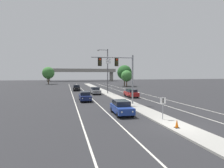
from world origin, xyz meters
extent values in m
plane|color=#28282B|center=(0.00, 0.00, 0.00)|extent=(260.00, 260.00, 0.00)
cube|color=#9E9B93|center=(0.00, 18.00, 0.07)|extent=(2.40, 110.00, 0.15)
cube|color=silver|center=(-4.70, 25.00, 0.00)|extent=(0.14, 100.00, 0.01)
cube|color=silver|center=(4.70, 25.00, 0.00)|extent=(0.14, 100.00, 0.01)
cube|color=silver|center=(-8.00, 25.00, 0.00)|extent=(0.14, 100.00, 0.01)
cube|color=silver|center=(8.00, 25.00, 0.00)|extent=(0.14, 100.00, 0.01)
cylinder|color=gray|center=(0.23, 12.29, 3.75)|extent=(0.24, 0.24, 7.20)
cylinder|color=gray|center=(-2.83, 12.29, 6.95)|extent=(6.13, 0.16, 0.16)
cube|color=black|center=(-2.22, 12.33, 6.30)|extent=(0.56, 0.06, 1.20)
cube|color=#38330F|center=(-2.22, 12.29, 6.30)|extent=(0.32, 0.32, 1.00)
sphere|color=red|center=(-2.22, 12.12, 6.62)|extent=(0.22, 0.22, 0.22)
sphere|color=#282828|center=(-2.22, 12.12, 6.30)|extent=(0.22, 0.22, 0.22)
sphere|color=#282828|center=(-2.22, 12.12, 5.98)|extent=(0.22, 0.22, 0.22)
cube|color=black|center=(-4.67, 12.33, 6.30)|extent=(0.56, 0.06, 1.20)
cube|color=#38330F|center=(-4.67, 12.29, 6.30)|extent=(0.32, 0.32, 1.00)
sphere|color=red|center=(-4.67, 12.12, 6.62)|extent=(0.22, 0.22, 0.22)
sphere|color=#282828|center=(-4.67, 12.12, 6.30)|extent=(0.22, 0.22, 0.22)
sphere|color=#282828|center=(-4.67, 12.12, 5.98)|extent=(0.22, 0.22, 0.22)
cube|color=white|center=(-3.45, 12.27, 6.40)|extent=(0.70, 0.04, 0.70)
cylinder|color=gray|center=(-0.20, 2.33, 1.25)|extent=(0.08, 0.08, 2.20)
cube|color=white|center=(-0.20, 2.30, 2.00)|extent=(0.60, 0.03, 0.60)
cube|color=black|center=(-0.20, 2.28, 2.00)|extent=(0.12, 0.01, 0.44)
cylinder|color=#4C4C51|center=(-0.07, 28.12, 5.15)|extent=(0.20, 0.20, 10.00)
cylinder|color=#4C4C51|center=(-1.17, 28.12, 9.95)|extent=(2.20, 0.12, 0.12)
cube|color=#B7B7B2|center=(-2.27, 28.12, 9.80)|extent=(0.56, 0.28, 0.20)
cube|color=navy|center=(-3.30, 6.05, 0.67)|extent=(1.91, 4.44, 0.70)
cube|color=black|center=(-3.29, 6.27, 1.30)|extent=(1.64, 2.41, 0.56)
sphere|color=#EAE5C6|center=(-2.77, 3.86, 0.72)|extent=(0.18, 0.18, 0.18)
sphere|color=#EAE5C6|center=(-3.92, 3.88, 0.72)|extent=(0.18, 0.18, 0.18)
cylinder|color=black|center=(-2.53, 4.53, 0.32)|extent=(0.24, 0.65, 0.64)
cylinder|color=black|center=(-4.13, 4.57, 0.32)|extent=(0.24, 0.65, 0.64)
cylinder|color=black|center=(-2.46, 7.53, 0.32)|extent=(0.24, 0.65, 0.64)
cylinder|color=black|center=(-4.06, 7.57, 0.32)|extent=(0.24, 0.65, 0.64)
cube|color=#141E4C|center=(-6.27, 17.75, 0.67)|extent=(1.83, 4.41, 0.70)
cube|color=black|center=(-6.27, 17.97, 1.30)|extent=(1.60, 2.39, 0.56)
sphere|color=#EAE5C6|center=(-5.70, 15.57, 0.72)|extent=(0.18, 0.18, 0.18)
sphere|color=#EAE5C6|center=(-6.86, 15.58, 0.72)|extent=(0.18, 0.18, 0.18)
cylinder|color=black|center=(-5.48, 16.25, 0.32)|extent=(0.22, 0.64, 0.64)
cylinder|color=black|center=(-7.08, 16.26, 0.32)|extent=(0.22, 0.64, 0.64)
cylinder|color=black|center=(-5.46, 19.25, 0.32)|extent=(0.22, 0.64, 0.64)
cylinder|color=black|center=(-7.06, 19.26, 0.32)|extent=(0.22, 0.64, 0.64)
cube|color=slate|center=(-2.87, 28.04, 0.67)|extent=(1.84, 4.41, 0.70)
cube|color=black|center=(-2.87, 28.26, 1.30)|extent=(1.60, 2.39, 0.56)
sphere|color=#EAE5C6|center=(-2.28, 25.87, 0.72)|extent=(0.18, 0.18, 0.18)
sphere|color=#EAE5C6|center=(-3.43, 25.86, 0.72)|extent=(0.18, 0.18, 0.18)
cylinder|color=black|center=(-2.06, 26.55, 0.32)|extent=(0.23, 0.64, 0.64)
cylinder|color=black|center=(-3.66, 26.53, 0.32)|extent=(0.23, 0.64, 0.64)
cylinder|color=black|center=(-2.09, 29.55, 0.32)|extent=(0.23, 0.64, 0.64)
cylinder|color=black|center=(-3.69, 29.53, 0.32)|extent=(0.23, 0.64, 0.64)
cube|color=black|center=(-6.53, 38.18, 0.67)|extent=(1.93, 4.45, 0.70)
cube|color=black|center=(-6.52, 38.40, 1.30)|extent=(1.65, 2.42, 0.56)
sphere|color=#EAE5C6|center=(-6.02, 35.98, 0.72)|extent=(0.18, 0.18, 0.18)
sphere|color=#EAE5C6|center=(-7.17, 36.01, 0.72)|extent=(0.18, 0.18, 0.18)
cylinder|color=black|center=(-5.78, 36.65, 0.32)|extent=(0.24, 0.65, 0.64)
cylinder|color=black|center=(-7.37, 36.70, 0.32)|extent=(0.24, 0.65, 0.64)
cylinder|color=black|center=(-5.69, 39.65, 0.32)|extent=(0.24, 0.65, 0.64)
cylinder|color=black|center=(-7.29, 39.70, 0.32)|extent=(0.24, 0.65, 0.64)
cube|color=maroon|center=(3.16, 21.18, 0.67)|extent=(1.81, 4.40, 0.70)
cube|color=black|center=(3.16, 20.96, 1.30)|extent=(1.59, 2.38, 0.56)
sphere|color=#EAE5C6|center=(2.59, 23.36, 0.72)|extent=(0.18, 0.18, 0.18)
sphere|color=#EAE5C6|center=(3.74, 23.35, 0.72)|extent=(0.18, 0.18, 0.18)
cylinder|color=black|center=(2.36, 22.68, 0.32)|extent=(0.22, 0.64, 0.64)
cylinder|color=black|center=(3.96, 22.67, 0.32)|extent=(0.22, 0.64, 0.64)
cylinder|color=black|center=(2.36, 19.68, 0.32)|extent=(0.22, 0.64, 0.64)
cylinder|color=black|center=(3.96, 19.67, 0.32)|extent=(0.22, 0.64, 0.64)
cube|color=black|center=(-0.54, -0.68, 0.17)|extent=(0.36, 0.36, 0.04)
cone|color=orange|center=(-0.54, -0.68, 0.54)|extent=(0.28, 0.28, 0.70)
cube|color=gray|center=(0.00, 104.90, 6.20)|extent=(42.40, 6.40, 1.10)
cube|color=gray|center=(0.00, 101.90, 7.20)|extent=(42.40, 0.36, 0.90)
cube|color=gray|center=(-19.20, 104.90, 2.83)|extent=(1.80, 2.40, 5.65)
cube|color=gray|center=(19.20, 104.90, 2.83)|extent=(1.80, 2.40, 5.65)
cylinder|color=#4C3823|center=(-16.67, 73.92, 1.44)|extent=(0.36, 0.36, 2.87)
sphere|color=#387533|center=(-16.67, 73.92, 4.97)|extent=(5.25, 5.25, 5.25)
cylinder|color=#4C3823|center=(11.79, 50.60, 1.10)|extent=(0.36, 0.36, 2.20)
sphere|color=#387533|center=(11.79, 50.60, 3.81)|extent=(4.03, 4.03, 4.03)
cylinder|color=#4C3823|center=(11.87, 53.46, 1.47)|extent=(0.36, 0.36, 2.94)
sphere|color=#235623|center=(11.87, 53.46, 5.09)|extent=(5.37, 5.37, 5.37)
camera|label=1|loc=(-9.44, -14.61, 4.62)|focal=30.83mm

